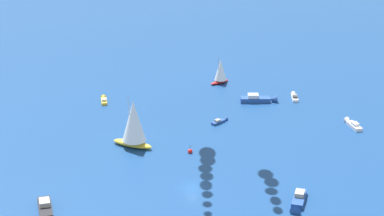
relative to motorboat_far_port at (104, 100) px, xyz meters
The scene contains 11 objects.
ground_plane 55.10m from the motorboat_far_port, 147.17° to the left, with size 2000.00×2000.00×0.00m, color navy.
motorboat_far_port is the anchor object (origin of this frame).
motorboat_far_stbd 42.88m from the motorboat_far_port, 149.09° to the right, with size 9.86×7.50×2.91m.
motorboat_inshore 72.53m from the motorboat_far_port, 159.91° to the left, with size 4.52×9.12×2.56m.
motorboat_trailing 66.76m from the motorboat_far_port, 163.71° to the right, with size 6.18×5.97×1.98m.
motorboat_ahead 52.62m from the motorboat_far_port, 146.25° to the right, with size 4.30×5.90×1.72m.
motorboat_mid_cluster 60.92m from the motorboat_far_port, 117.15° to the left, with size 8.91×8.70×2.88m.
sailboat_outer_ring_a 31.67m from the motorboat_far_port, 140.92° to the left, with size 10.33×6.14×13.00m.
sailboat_outer_ring_d 35.86m from the motorboat_far_port, 124.30° to the right, with size 4.58×6.55×8.20m.
motorboat_outer_ring_e 34.66m from the motorboat_far_port, behind, with size 2.47×5.16×1.45m.
marker_buoy 40.35m from the motorboat_far_port, 157.18° to the left, with size 1.10×1.10×2.10m.
Camera 1 is at (-67.78, 112.12, 70.43)m, focal length 66.18 mm.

